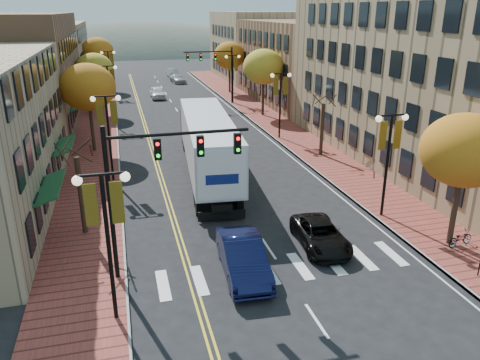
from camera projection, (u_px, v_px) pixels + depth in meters
ground at (298, 292)px, 19.92m from camera, size 200.00×200.00×0.00m
sidewalk_left at (97, 128)px, 47.29m from camera, size 4.00×85.00×0.15m
sidewalk_right at (267, 118)px, 51.57m from camera, size 4.00×85.00×0.15m
building_left_mid at (9, 72)px, 46.71m from camera, size 12.00×24.00×11.00m
building_left_far at (43, 56)px, 69.68m from camera, size 12.00×26.00×9.50m
building_right_near at (450, 62)px, 36.29m from camera, size 15.00×28.00×15.00m
building_right_mid at (315, 61)px, 60.77m from camera, size 15.00×24.00×10.00m
building_right_far at (264, 46)px, 80.59m from camera, size 15.00×20.00×11.00m
tree_left_a at (81, 196)px, 24.28m from camera, size 0.28×0.28×4.20m
tree_left_b at (88, 87)px, 37.72m from camera, size 4.48×4.48×7.21m
tree_left_c at (94, 69)px, 52.40m from camera, size 4.16×4.16×6.69m
tree_left_d at (98, 51)px, 68.56m from camera, size 4.61×4.61×7.42m
tree_right_a at (465, 151)px, 22.15m from camera, size 4.16×4.16×6.69m
tree_right_b at (322, 129)px, 37.65m from camera, size 0.28×0.28×4.20m
tree_right_c at (263, 67)px, 51.09m from camera, size 4.48×4.48×7.21m
tree_right_d at (229, 55)px, 65.68m from camera, size 4.35×4.35×7.00m
lamp_left_a at (106, 220)px, 16.67m from camera, size 1.96×0.36×6.05m
lamp_left_b at (108, 122)px, 31.21m from camera, size 1.96×0.36×6.05m
lamp_left_c at (109, 83)px, 47.56m from camera, size 1.96×0.36×6.05m
lamp_left_d at (109, 64)px, 63.92m from camera, size 1.96×0.36×6.05m
lamp_right_a at (389, 146)px, 25.69m from camera, size 1.96×0.36×6.05m
lamp_right_b at (280, 93)px, 42.04m from camera, size 1.96×0.36×6.05m
lamp_right_c at (233, 69)px, 58.40m from camera, size 1.96×0.36×6.05m
traffic_mast_near at (155, 172)px, 19.66m from camera, size 6.10×0.35×7.00m
traffic_mast_far at (217, 65)px, 57.70m from camera, size 6.10×0.34×7.00m
semi_truck at (206, 139)px, 33.47m from camera, size 4.47×18.23×4.51m
navy_sedan at (243, 257)px, 21.07m from camera, size 2.12×5.25×1.70m
black_suv at (320, 235)px, 23.60m from camera, size 2.45×4.74×1.28m
car_far_white at (157, 93)px, 63.29m from camera, size 1.85×4.50×1.53m
car_far_silver at (178, 78)px, 76.73m from camera, size 2.40×4.93×1.38m
car_far_oncoming at (173, 73)px, 83.14m from camera, size 1.91×4.79×1.55m
bicycle at (460, 238)px, 23.45m from camera, size 1.63×0.84×0.81m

